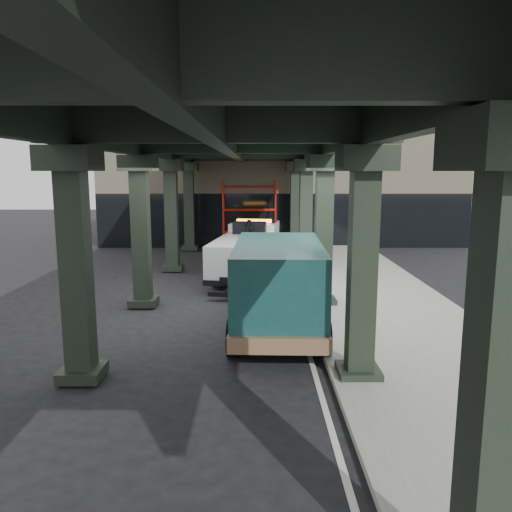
{
  "coord_description": "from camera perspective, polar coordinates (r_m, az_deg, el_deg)",
  "views": [
    {
      "loc": [
        0.37,
        -14.25,
        4.5
      ],
      "look_at": [
        0.38,
        2.15,
        1.7
      ],
      "focal_mm": 35.0,
      "sensor_mm": 36.0,
      "label": 1
    }
  ],
  "objects": [
    {
      "name": "viaduct",
      "position": [
        16.3,
        -2.8,
        13.05
      ],
      "size": [
        7.4,
        32.0,
        6.4
      ],
      "color": "black",
      "rests_on": "ground"
    },
    {
      "name": "lane_stripe",
      "position": [
        16.91,
        4.51,
        -5.75
      ],
      "size": [
        0.12,
        38.0,
        0.01
      ],
      "primitive_type": "cube",
      "color": "silver",
      "rests_on": "ground"
    },
    {
      "name": "sidewalk",
      "position": [
        17.34,
        13.82,
        -5.38
      ],
      "size": [
        5.0,
        40.0,
        0.15
      ],
      "primitive_type": "cube",
      "color": "gray",
      "rests_on": "ground"
    },
    {
      "name": "scaffolding",
      "position": [
        29.0,
        -0.76,
        4.95
      ],
      "size": [
        3.08,
        0.88,
        4.0
      ],
      "color": "red",
      "rests_on": "ground"
    },
    {
      "name": "building",
      "position": [
        34.29,
        2.73,
        8.84
      ],
      "size": [
        22.0,
        10.0,
        8.0
      ],
      "primitive_type": "cube",
      "color": "#C6B793",
      "rests_on": "ground"
    },
    {
      "name": "ground",
      "position": [
        14.95,
        -1.45,
        -7.83
      ],
      "size": [
        90.0,
        90.0,
        0.0
      ],
      "primitive_type": "plane",
      "color": "black",
      "rests_on": "ground"
    },
    {
      "name": "tow_truck",
      "position": [
        21.45,
        -0.87,
        0.81
      ],
      "size": [
        3.08,
        7.65,
        2.44
      ],
      "rotation": [
        0.0,
        0.0,
        -0.15
      ],
      "color": "black",
      "rests_on": "ground"
    },
    {
      "name": "towed_van",
      "position": [
        14.04,
        2.54,
        -3.16
      ],
      "size": [
        2.74,
        6.42,
        2.57
      ],
      "rotation": [
        0.0,
        0.0,
        -0.03
      ],
      "color": "#12423F",
      "rests_on": "ground"
    }
  ]
}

